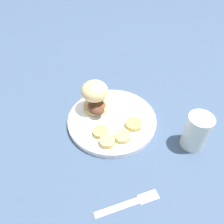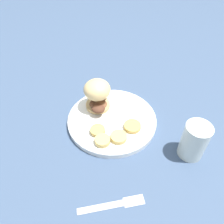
% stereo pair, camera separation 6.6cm
% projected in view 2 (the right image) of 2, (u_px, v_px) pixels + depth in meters
% --- Properties ---
extents(ground_plane, '(4.00, 4.00, 0.00)m').
position_uv_depth(ground_plane, '(112.00, 122.00, 0.69)').
color(ground_plane, '#3D5170').
extents(dinner_plate, '(0.28, 0.28, 0.02)m').
position_uv_depth(dinner_plate, '(112.00, 119.00, 0.69)').
color(dinner_plate, white).
rests_on(dinner_plate, ground_plane).
extents(sandwich, '(0.09, 0.10, 0.10)m').
position_uv_depth(sandwich, '(98.00, 94.00, 0.68)').
color(sandwich, tan).
rests_on(sandwich, dinner_plate).
extents(potato_round_0, '(0.05, 0.05, 0.01)m').
position_uv_depth(potato_round_0, '(132.00, 126.00, 0.65)').
color(potato_round_0, tan).
rests_on(potato_round_0, dinner_plate).
extents(potato_round_1, '(0.04, 0.04, 0.01)m').
position_uv_depth(potato_round_1, '(103.00, 140.00, 0.61)').
color(potato_round_1, '#DBB766').
rests_on(potato_round_1, dinner_plate).
extents(potato_round_2, '(0.04, 0.04, 0.01)m').
position_uv_depth(potato_round_2, '(98.00, 130.00, 0.64)').
color(potato_round_2, tan).
rests_on(potato_round_2, dinner_plate).
extents(potato_round_3, '(0.05, 0.05, 0.01)m').
position_uv_depth(potato_round_3, '(119.00, 137.00, 0.62)').
color(potato_round_3, '#DBB766').
rests_on(potato_round_3, dinner_plate).
extents(fork, '(0.15, 0.10, 0.00)m').
position_uv_depth(fork, '(112.00, 205.00, 0.51)').
color(fork, silver).
rests_on(fork, ground_plane).
extents(drinking_glass, '(0.07, 0.07, 0.11)m').
position_uv_depth(drinking_glass, '(194.00, 141.00, 0.57)').
color(drinking_glass, silver).
rests_on(drinking_glass, ground_plane).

